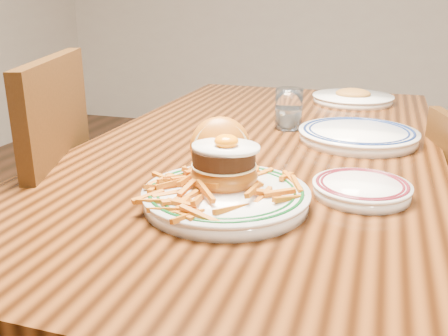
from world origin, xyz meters
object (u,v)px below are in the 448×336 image
(table, at_px, (262,175))
(chair_left, at_px, (18,242))
(main_plate, at_px, (225,181))
(side_plate, at_px, (362,188))

(table, distance_m, chair_left, 0.63)
(main_plate, distance_m, side_plate, 0.25)
(side_plate, bearing_deg, table, 134.88)
(table, relative_size, main_plate, 5.14)
(chair_left, xyz_separation_m, side_plate, (0.81, -0.02, 0.25))
(main_plate, relative_size, side_plate, 1.75)
(table, height_order, chair_left, chair_left)
(main_plate, bearing_deg, side_plate, 0.28)
(chair_left, xyz_separation_m, main_plate, (0.58, -0.12, 0.27))
(main_plate, bearing_deg, table, 70.27)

